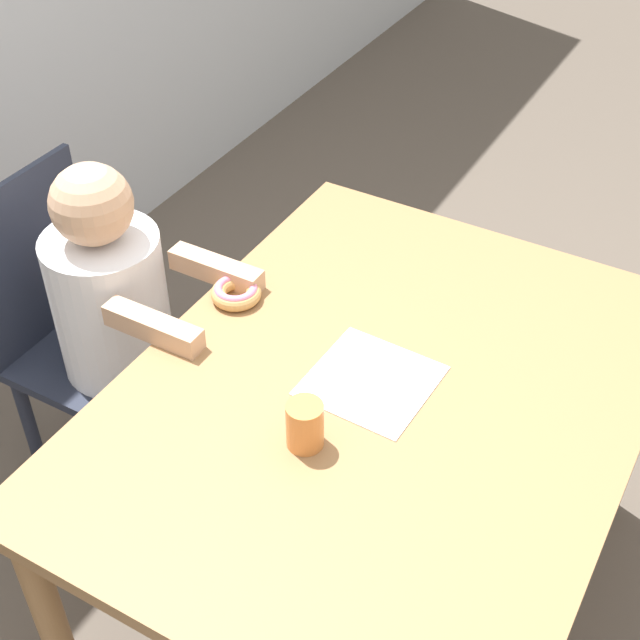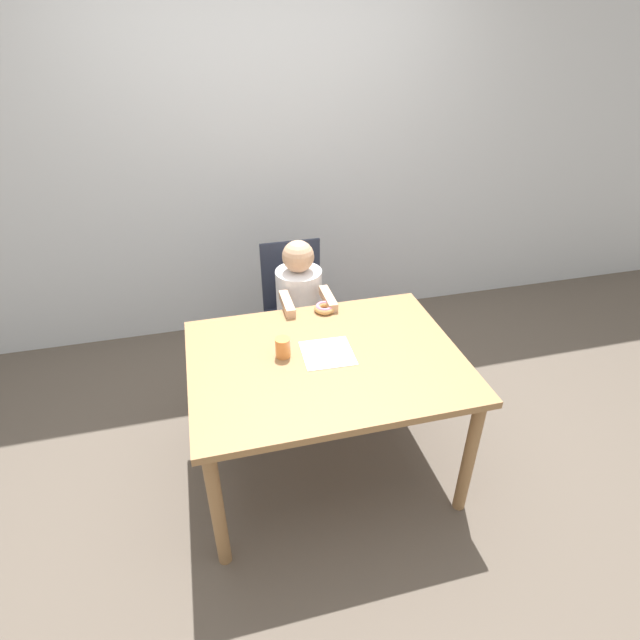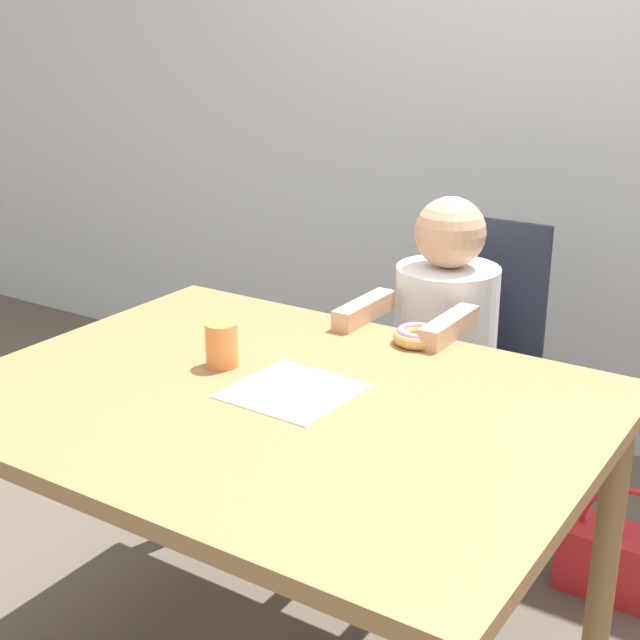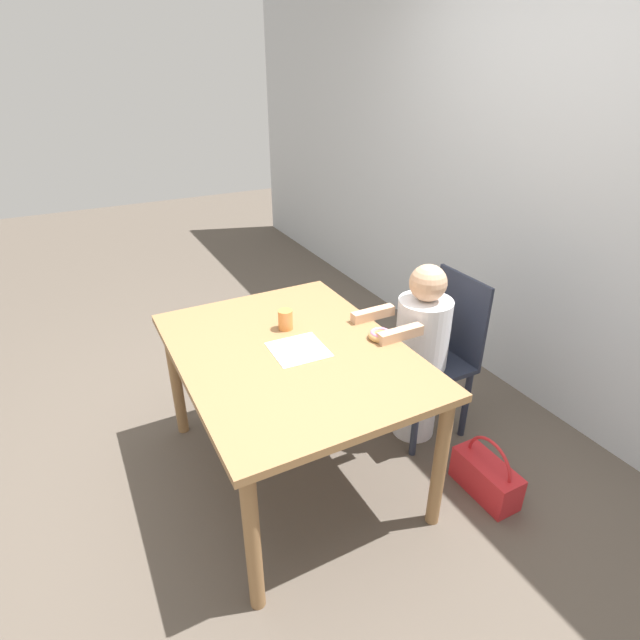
% 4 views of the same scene
% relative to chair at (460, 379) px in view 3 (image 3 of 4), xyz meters
% --- Properties ---
extents(wall_back, '(8.00, 0.05, 2.50)m').
position_rel_chair_xyz_m(wall_back, '(-0.03, 0.75, 0.79)').
color(wall_back, silver).
rests_on(wall_back, ground_plane).
extents(dining_table, '(1.28, 0.97, 0.72)m').
position_rel_chair_xyz_m(dining_table, '(-0.03, -0.85, 0.18)').
color(dining_table, olive).
rests_on(dining_table, ground_plane).
extents(chair, '(0.38, 0.41, 0.91)m').
position_rel_chair_xyz_m(chair, '(0.00, 0.00, 0.00)').
color(chair, '#232838').
rests_on(chair, ground_plane).
extents(child_figure, '(0.28, 0.49, 1.01)m').
position_rel_chair_xyz_m(child_figure, '(-0.00, -0.12, 0.04)').
color(child_figure, white).
rests_on(child_figure, ground_plane).
extents(donut, '(0.11, 0.11, 0.04)m').
position_rel_chair_xyz_m(donut, '(0.07, -0.44, 0.28)').
color(donut, tan).
rests_on(donut, dining_table).
extents(napkin, '(0.25, 0.25, 0.00)m').
position_rel_chair_xyz_m(napkin, '(-0.01, -0.82, 0.26)').
color(napkin, white).
rests_on(napkin, dining_table).
extents(handbag, '(0.34, 0.15, 0.32)m').
position_rel_chair_xyz_m(handbag, '(0.54, -0.09, -0.36)').
color(handbag, red).
rests_on(handbag, ground_plane).
extents(cup, '(0.07, 0.07, 0.10)m').
position_rel_chair_xyz_m(cup, '(-0.22, -0.79, 0.31)').
color(cup, orange).
rests_on(cup, dining_table).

